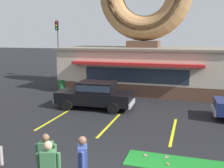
# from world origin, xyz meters

# --- Properties ---
(donut_shop_building) EXTENTS (12.30, 6.75, 10.96)m
(donut_shop_building) POSITION_xyz_m (-1.48, 13.94, 3.74)
(donut_shop_building) COLOR brown
(donut_shop_building) RESTS_ON ground
(putting_mat) EXTENTS (3.87, 1.19, 0.03)m
(putting_mat) POSITION_xyz_m (2.14, 1.86, 0.01)
(putting_mat) COLOR #197523
(putting_mat) RESTS_ON ground
(mini_donut_near_left) EXTENTS (0.13, 0.13, 0.04)m
(mini_donut_near_left) POSITION_xyz_m (0.83, 2.12, 0.05)
(mini_donut_near_left) COLOR #D8667F
(mini_donut_near_left) RESTS_ON putting_mat
(mini_donut_near_right) EXTENTS (0.13, 0.13, 0.04)m
(mini_donut_near_right) POSITION_xyz_m (1.57, 2.21, 0.05)
(mini_donut_near_right) COLOR #D8667F
(mini_donut_near_right) RESTS_ON putting_mat
(mini_donut_mid_left) EXTENTS (0.13, 0.13, 0.04)m
(mini_donut_mid_left) POSITION_xyz_m (1.64, 1.70, 0.05)
(mini_donut_mid_left) COLOR #A5724C
(mini_donut_mid_left) RESTS_ON putting_mat
(golf_ball) EXTENTS (0.04, 0.04, 0.04)m
(golf_ball) POSITION_xyz_m (1.52, 2.15, 0.05)
(golf_ball) COLOR white
(golf_ball) RESTS_ON putting_mat
(car_black) EXTENTS (4.63, 2.13, 1.60)m
(car_black) POSITION_xyz_m (-3.11, 7.55, 0.87)
(car_black) COLOR black
(car_black) RESTS_ON ground
(pedestrian_blue_sweater_man) EXTENTS (0.58, 0.32, 1.58)m
(pedestrian_blue_sweater_man) POSITION_xyz_m (-1.47, -0.59, 0.87)
(pedestrian_blue_sweater_man) COLOR slate
(pedestrian_blue_sweater_man) RESTS_ON ground
(pedestrian_crossing_woman) EXTENTS (0.37, 0.55, 1.69)m
(pedestrian_crossing_woman) POSITION_xyz_m (-0.33, -0.72, 0.94)
(pedestrian_crossing_woman) COLOR #7F7056
(pedestrian_crossing_woman) RESTS_ON ground
(trash_bin) EXTENTS (0.57, 0.57, 0.97)m
(trash_bin) POSITION_xyz_m (-7.14, 11.10, 0.50)
(trash_bin) COLOR #1E662D
(trash_bin) RESTS_ON ground
(traffic_light_pole) EXTENTS (0.28, 0.47, 5.80)m
(traffic_light_pole) POSITION_xyz_m (-10.67, 17.10, 3.71)
(traffic_light_pole) COLOR #595B60
(traffic_light_pole) RESTS_ON ground
(parking_stripe_far_left) EXTENTS (0.12, 3.60, 0.01)m
(parking_stripe_far_left) POSITION_xyz_m (-4.41, 5.00, 0.00)
(parking_stripe_far_left) COLOR yellow
(parking_stripe_far_left) RESTS_ON ground
(parking_stripe_left) EXTENTS (0.12, 3.60, 0.01)m
(parking_stripe_left) POSITION_xyz_m (-1.41, 5.00, 0.00)
(parking_stripe_left) COLOR yellow
(parking_stripe_left) RESTS_ON ground
(parking_stripe_mid_left) EXTENTS (0.12, 3.60, 0.01)m
(parking_stripe_mid_left) POSITION_xyz_m (1.59, 5.00, 0.00)
(parking_stripe_mid_left) COLOR yellow
(parking_stripe_mid_left) RESTS_ON ground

